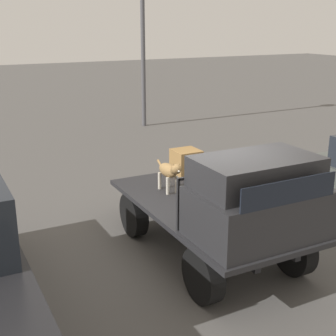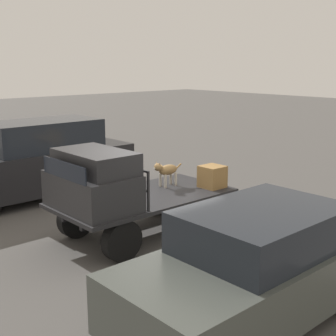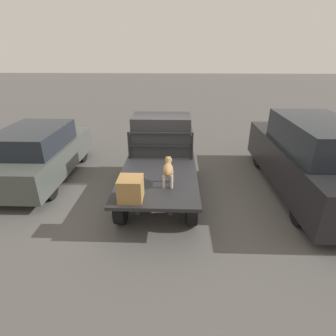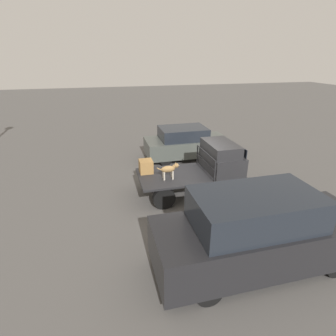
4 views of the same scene
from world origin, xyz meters
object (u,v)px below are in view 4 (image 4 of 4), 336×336
at_px(flatbed_truck, 189,179).
at_px(parked_pickup_far, 259,232).
at_px(parked_sedan, 186,143).
at_px(dog, 170,169).
at_px(cargo_crate, 146,166).

relative_size(flatbed_truck, parked_pickup_far, 0.73).
bearing_deg(parked_sedan, flatbed_truck, -102.62).
xyz_separation_m(dog, cargo_crate, (-0.75, 0.76, -0.13)).
distance_m(flatbed_truck, parked_sedan, 3.94).
xyz_separation_m(flatbed_truck, parked_sedan, (1.04, 3.79, 0.21)).
relative_size(dog, parked_pickup_far, 0.16).
bearing_deg(dog, parked_sedan, 75.22).
bearing_deg(parked_sedan, dog, -112.43).
bearing_deg(cargo_crate, parked_pickup_far, -66.32).
xyz_separation_m(flatbed_truck, parked_pickup_far, (0.41, -4.13, 0.41)).
height_order(flatbed_truck, cargo_crate, cargo_crate).
distance_m(parked_sedan, parked_pickup_far, 7.95).
height_order(flatbed_truck, parked_sedan, parked_sedan).
height_order(dog, parked_pickup_far, parked_pickup_far).
height_order(parked_sedan, parked_pickup_far, parked_pickup_far).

